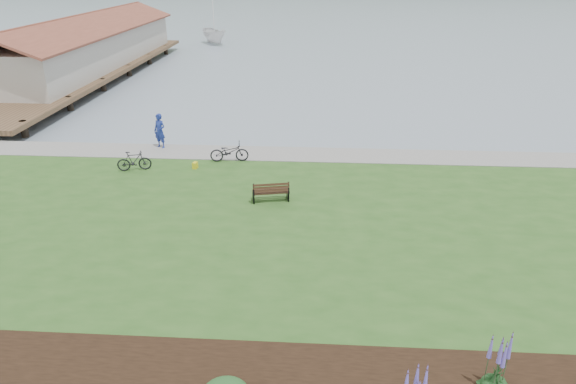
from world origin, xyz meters
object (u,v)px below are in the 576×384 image
at_px(sailboat, 215,44).
at_px(park_bench, 271,191).
at_px(bicycle_a, 229,152).
at_px(person, 159,128).

bearing_deg(sailboat, park_bench, -111.05).
height_order(bicycle_a, sailboat, sailboat).
bearing_deg(park_bench, bicycle_a, 106.90).
height_order(park_bench, person, person).
xyz_separation_m(person, bicycle_a, (4.03, -1.80, -0.60)).
relative_size(bicycle_a, sailboat, 0.08).
relative_size(person, sailboat, 0.10).
xyz_separation_m(park_bench, bicycle_a, (-2.52, 4.60, 0.04)).
bearing_deg(bicycle_a, park_bench, -159.28).
xyz_separation_m(person, sailboat, (-5.05, 40.64, -1.50)).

